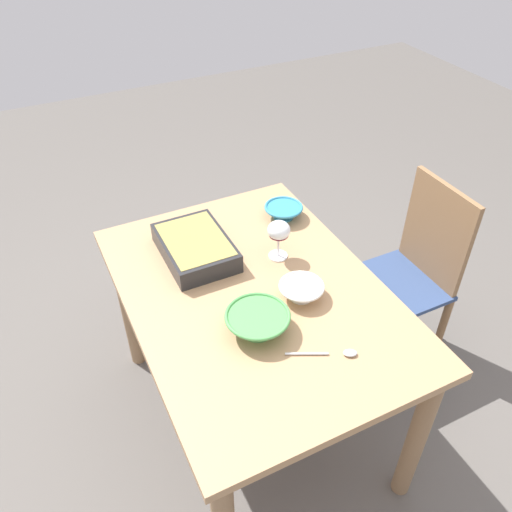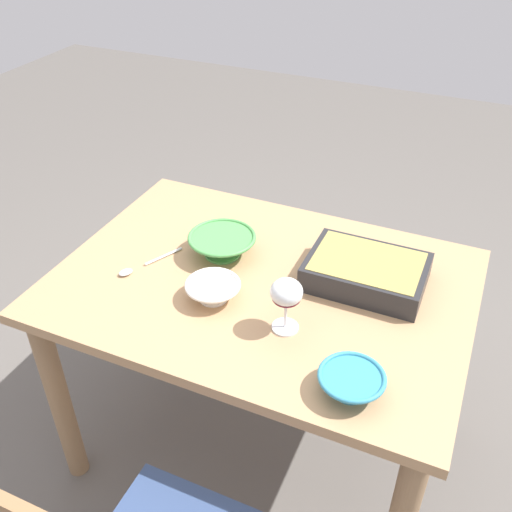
% 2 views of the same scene
% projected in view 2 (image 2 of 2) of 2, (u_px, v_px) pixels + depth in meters
% --- Properties ---
extents(ground_plane, '(8.00, 8.00, 0.00)m').
position_uv_depth(ground_plane, '(261.00, 439.00, 2.17)').
color(ground_plane, '#5B5651').
extents(dining_table, '(1.22, 0.87, 0.76)m').
position_uv_depth(dining_table, '(262.00, 311.00, 1.80)').
color(dining_table, tan).
rests_on(dining_table, ground_plane).
extents(wine_glass, '(0.09, 0.09, 0.16)m').
position_uv_depth(wine_glass, '(286.00, 295.00, 1.49)').
color(wine_glass, white).
rests_on(wine_glass, dining_table).
extents(casserole_dish, '(0.34, 0.24, 0.08)m').
position_uv_depth(casserole_dish, '(366.00, 271.00, 1.69)').
color(casserole_dish, '#262628').
rests_on(casserole_dish, dining_table).
extents(mixing_bowl, '(0.16, 0.16, 0.06)m').
position_uv_depth(mixing_bowl, '(213.00, 289.00, 1.64)').
color(mixing_bowl, white).
rests_on(mixing_bowl, dining_table).
extents(small_bowl, '(0.21, 0.21, 0.07)m').
position_uv_depth(small_bowl, '(222.00, 244.00, 1.81)').
color(small_bowl, '#4C994C').
rests_on(small_bowl, dining_table).
extents(serving_bowl, '(0.16, 0.16, 0.06)m').
position_uv_depth(serving_bowl, '(351.00, 382.00, 1.36)').
color(serving_bowl, teal).
rests_on(serving_bowl, dining_table).
extents(serving_spoon, '(0.12, 0.21, 0.01)m').
position_uv_depth(serving_spoon, '(138.00, 267.00, 1.77)').
color(serving_spoon, silver).
rests_on(serving_spoon, dining_table).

